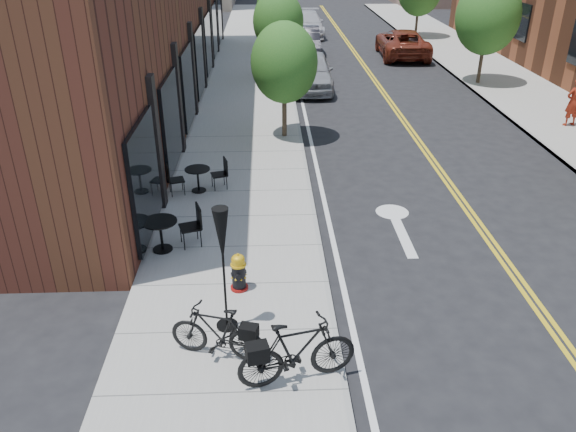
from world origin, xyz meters
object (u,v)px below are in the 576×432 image
object	(u,v)px
patio_umbrella	(222,244)
fire_hydrant	(239,272)
parked_car_a	(311,71)
bicycle_left	(217,332)
parked_car_c	(307,24)
parked_car_far	(402,43)
pedestrian	(574,102)
bistro_set_c	(198,176)
bicycle_right	(297,352)
bistro_set_b	(161,231)
parked_car_b	(304,42)

from	to	relation	value
patio_umbrella	fire_hydrant	bearing A→B (deg)	81.48
parked_car_a	bicycle_left	bearing A→B (deg)	-96.70
fire_hydrant	parked_car_a	size ratio (longest dim) A/B	0.17
parked_car_c	parked_car_far	size ratio (longest dim) A/B	0.97
fire_hydrant	pedestrian	size ratio (longest dim) A/B	0.47
bistro_set_c	patio_umbrella	bearing A→B (deg)	-95.68
patio_umbrella	parked_car_far	distance (m)	25.20
fire_hydrant	pedestrian	world-z (taller)	pedestrian
bicycle_left	parked_car_far	size ratio (longest dim) A/B	0.31
bicycle_right	pedestrian	world-z (taller)	pedestrian
bistro_set_b	patio_umbrella	bearing A→B (deg)	-78.36
fire_hydrant	parked_car_b	bearing A→B (deg)	61.31
bicycle_right	parked_car_far	size ratio (longest dim) A/B	0.36
patio_umbrella	pedestrian	distance (m)	16.20
bistro_set_c	parked_car_b	world-z (taller)	parked_car_b
bicycle_right	parked_car_far	bearing A→B (deg)	-29.67
bicycle_left	bistro_set_b	xyz separation A→B (m)	(-1.50, 3.56, -0.02)
bicycle_left	parked_car_c	world-z (taller)	parked_car_c
parked_car_far	bistro_set_b	bearing A→B (deg)	67.48
parked_car_c	bistro_set_b	bearing A→B (deg)	-98.77
parked_car_a	fire_hydrant	bearing A→B (deg)	-96.88
parked_car_far	pedestrian	bearing A→B (deg)	107.92
bicycle_left	bistro_set_b	size ratio (longest dim) A/B	0.92
parked_car_c	bistro_set_c	bearing A→B (deg)	-98.96
bicycle_left	parked_car_c	size ratio (longest dim) A/B	0.32
parked_car_b	parked_car_far	world-z (taller)	parked_car_b
bistro_set_c	parked_car_a	bearing A→B (deg)	54.22
parked_car_a	parked_car_b	xyz separation A→B (m)	(0.17, 7.10, -0.01)
parked_car_b	parked_car_c	world-z (taller)	parked_car_b
bistro_set_c	parked_car_c	size ratio (longest dim) A/B	0.31
patio_umbrella	parked_car_c	xyz separation A→B (m)	(3.59, 30.65, -1.08)
parked_car_b	bicycle_left	bearing A→B (deg)	-95.41
patio_umbrella	pedestrian	size ratio (longest dim) A/B	1.39
bicycle_left	bistro_set_c	world-z (taller)	bicycle_left
bistro_set_b	bistro_set_c	bearing A→B (deg)	62.67
patio_umbrella	pedestrian	world-z (taller)	patio_umbrella
parked_car_a	pedestrian	world-z (taller)	pedestrian
fire_hydrant	bicycle_left	xyz separation A→B (m)	(-0.27, -1.97, 0.11)
fire_hydrant	parked_car_a	world-z (taller)	parked_car_a
parked_car_a	parked_car_c	bearing A→B (deg)	89.26
parked_car_c	pedestrian	world-z (taller)	pedestrian
fire_hydrant	parked_car_c	distance (m)	29.66
bistro_set_c	parked_car_c	xyz separation A→B (m)	(4.70, 24.75, 0.21)
fire_hydrant	parked_car_far	xyz separation A→B (m)	(8.26, 22.54, 0.25)
bistro_set_c	pedestrian	world-z (taller)	pedestrian
bicycle_right	parked_car_c	xyz separation A→B (m)	(2.39, 32.06, 0.06)
bicycle_right	parked_car_far	xyz separation A→B (m)	(7.24, 25.13, 0.05)
bistro_set_b	fire_hydrant	bearing A→B (deg)	-60.16
fire_hydrant	patio_umbrella	world-z (taller)	patio_umbrella
parked_car_c	pedestrian	xyz separation A→B (m)	(8.19, -19.57, 0.22)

